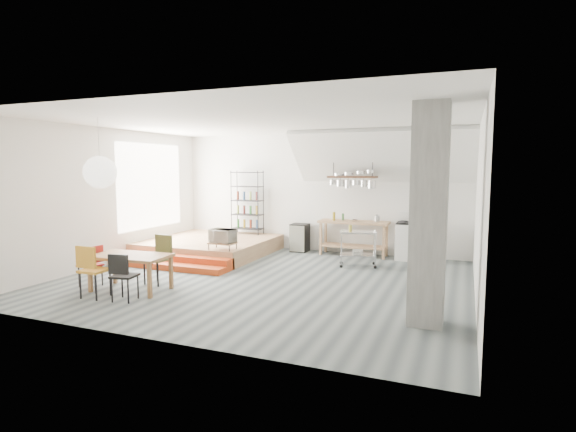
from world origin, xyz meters
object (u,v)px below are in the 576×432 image
at_px(dining_table, 131,259).
at_px(mini_fridge, 300,238).
at_px(rolling_cart, 358,244).
at_px(stove, 409,241).

xyz_separation_m(dining_table, mini_fridge, (1.56, 4.86, -0.22)).
bearing_deg(dining_table, rolling_cart, 42.19).
bearing_deg(rolling_cart, dining_table, -149.11).
bearing_deg(stove, mini_fridge, 179.13).
relative_size(rolling_cart, mini_fridge, 1.21).
bearing_deg(stove, rolling_cart, -129.08).
xyz_separation_m(rolling_cart, mini_fridge, (-1.91, 1.27, -0.15)).
relative_size(stove, dining_table, 0.80).
distance_m(rolling_cart, mini_fridge, 2.30).
relative_size(dining_table, mini_fridge, 1.94).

